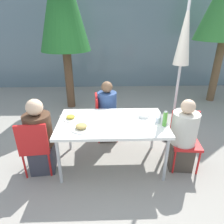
# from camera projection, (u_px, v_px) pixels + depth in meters

# --- Properties ---
(ground_plane) EXTENTS (24.00, 24.00, 0.00)m
(ground_plane) POSITION_uv_depth(u_px,v_px,m) (112.00, 163.00, 3.16)
(ground_plane) COLOR gray
(building_facade) EXTENTS (10.00, 0.20, 3.00)m
(building_facade) POSITION_uv_depth(u_px,v_px,m) (108.00, 40.00, 6.27)
(building_facade) COLOR slate
(building_facade) RESTS_ON ground
(dining_table) EXTENTS (1.55, 0.91, 0.73)m
(dining_table) POSITION_uv_depth(u_px,v_px,m) (112.00, 125.00, 2.88)
(dining_table) COLOR white
(dining_table) RESTS_ON ground
(chair_left) EXTENTS (0.44, 0.44, 0.85)m
(chair_left) POSITION_uv_depth(u_px,v_px,m) (35.00, 144.00, 2.75)
(chair_left) COLOR red
(chair_left) RESTS_ON ground
(person_left) EXTENTS (0.37, 0.37, 1.13)m
(person_left) POSITION_uv_depth(u_px,v_px,m) (40.00, 139.00, 2.82)
(person_left) COLOR #383842
(person_left) RESTS_ON ground
(chair_right) EXTENTS (0.44, 0.44, 0.85)m
(chair_right) POSITION_uv_depth(u_px,v_px,m) (185.00, 136.00, 2.96)
(chair_right) COLOR red
(chair_right) RESTS_ON ground
(person_right) EXTENTS (0.37, 0.37, 1.10)m
(person_right) POSITION_uv_depth(u_px,v_px,m) (183.00, 138.00, 2.89)
(person_right) COLOR #473D33
(person_right) RESTS_ON ground
(chair_far) EXTENTS (0.43, 0.43, 0.85)m
(chair_far) POSITION_uv_depth(u_px,v_px,m) (103.00, 114.00, 3.63)
(chair_far) COLOR red
(chair_far) RESTS_ON ground
(person_far) EXTENTS (0.33, 0.33, 1.12)m
(person_far) POSITION_uv_depth(u_px,v_px,m) (107.00, 114.00, 3.58)
(person_far) COLOR #473D33
(person_far) RESTS_ON ground
(closed_umbrella) EXTENTS (0.36, 0.36, 2.35)m
(closed_umbrella) POSITION_uv_depth(u_px,v_px,m) (183.00, 48.00, 3.12)
(closed_umbrella) COLOR #333333
(closed_umbrella) RESTS_ON ground
(plate_0) EXTENTS (0.23, 0.23, 0.06)m
(plate_0) POSITION_uv_depth(u_px,v_px,m) (71.00, 118.00, 2.92)
(plate_0) COLOR white
(plate_0) RESTS_ON dining_table
(plate_1) EXTENTS (0.28, 0.28, 0.08)m
(plate_1) POSITION_uv_depth(u_px,v_px,m) (81.00, 127.00, 2.64)
(plate_1) COLOR white
(plate_1) RESTS_ON dining_table
(bottle) EXTENTS (0.06, 0.06, 0.22)m
(bottle) POSITION_uv_depth(u_px,v_px,m) (165.00, 119.00, 2.70)
(bottle) COLOR #51A338
(bottle) RESTS_ON dining_table
(drinking_cup) EXTENTS (0.08, 0.08, 0.08)m
(drinking_cup) POSITION_uv_depth(u_px,v_px,m) (158.00, 120.00, 2.81)
(drinking_cup) COLOR silver
(drinking_cup) RESTS_ON dining_table
(salad_bowl) EXTENTS (0.17, 0.17, 0.05)m
(salad_bowl) POSITION_uv_depth(u_px,v_px,m) (144.00, 115.00, 2.99)
(salad_bowl) COLOR white
(salad_bowl) RESTS_ON dining_table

